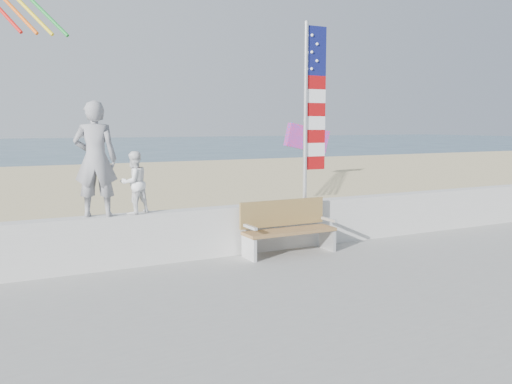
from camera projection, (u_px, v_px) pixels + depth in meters
ground at (297, 290)px, 8.57m from camera, size 220.00×220.00×0.00m
sand at (142, 209)px, 16.50m from camera, size 90.00×40.00×0.08m
seawall at (242, 229)px, 10.26m from camera, size 30.00×0.35×0.90m
adult at (95, 159)px, 8.87m from camera, size 0.81×0.67×1.91m
child at (134, 183)px, 9.21m from camera, size 0.63×0.57×1.07m
bench at (287, 227)px, 10.18m from camera, size 1.80×0.57×1.00m
flag at (311, 104)px, 10.66m from camera, size 0.50×0.08×3.50m
parafoil_kite at (308, 139)px, 12.46m from camera, size 1.07×0.48×0.72m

